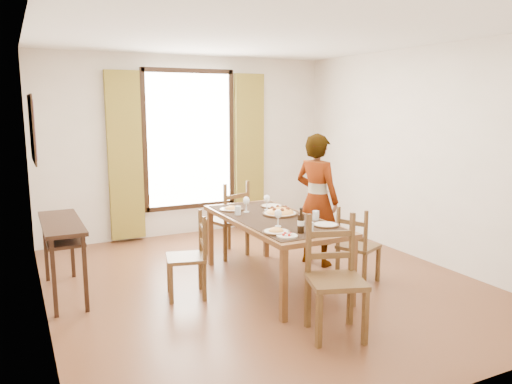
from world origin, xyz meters
name	(u,v)px	position (x,y,z in m)	size (l,w,h in m)	color
ground	(263,283)	(0.00, 0.00, 0.00)	(5.00, 5.00, 0.00)	#53321A
room_shell	(258,145)	(0.00, 0.13, 1.54)	(4.60, 5.10, 2.74)	silver
console_table	(62,232)	(-2.03, 0.60, 0.68)	(0.38, 1.20, 0.80)	black
dining_table	(274,223)	(0.10, -0.06, 0.69)	(0.90, 1.97, 0.76)	brown
chair_west	(189,258)	(-0.87, -0.01, 0.41)	(0.47, 0.47, 0.88)	brown
chair_north	(229,221)	(0.06, 1.12, 0.47)	(0.55, 0.55, 1.00)	brown
chair_south	(335,281)	(-0.02, -1.39, 0.48)	(0.58, 0.58, 1.04)	brown
chair_east	(357,248)	(0.95, -0.46, 0.41)	(0.51, 0.51, 0.88)	brown
man	(317,200)	(0.91, 0.33, 0.82)	(0.59, 0.70, 1.64)	#919499
plate_sw	(276,230)	(-0.19, -0.65, 0.78)	(0.27, 0.27, 0.05)	silver
plate_se	(326,223)	(0.40, -0.63, 0.78)	(0.27, 0.27, 0.05)	silver
plate_nw	(231,208)	(-0.17, 0.50, 0.78)	(0.27, 0.27, 0.05)	silver
plate_ne	(272,205)	(0.35, 0.46, 0.78)	(0.27, 0.27, 0.05)	silver
pasta_platter	(280,211)	(0.23, 0.03, 0.81)	(0.40, 0.40, 0.10)	#BE5518
caprese_plate	(287,235)	(-0.17, -0.82, 0.78)	(0.20, 0.20, 0.04)	silver
wine_glass_a	(278,218)	(-0.05, -0.44, 0.85)	(0.08, 0.08, 0.18)	white
wine_glass_b	(267,202)	(0.21, 0.32, 0.85)	(0.08, 0.08, 0.18)	white
wine_glass_c	(246,204)	(-0.05, 0.33, 0.85)	(0.08, 0.08, 0.18)	white
tumbler_a	(316,215)	(0.45, -0.36, 0.81)	(0.07, 0.07, 0.10)	silver
tumbler_b	(238,210)	(-0.20, 0.24, 0.81)	(0.07, 0.07, 0.10)	silver
tumbler_c	(310,227)	(0.12, -0.78, 0.81)	(0.07, 0.07, 0.10)	silver
wine_bottle	(301,220)	(0.02, -0.76, 0.88)	(0.07, 0.07, 0.25)	black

